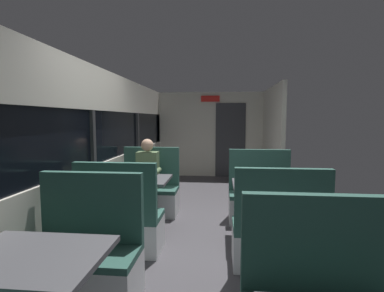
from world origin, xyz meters
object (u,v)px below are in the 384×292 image
at_px(dining_table_mid_window, 137,185).
at_px(bench_rear_aisle_facing_entry, 260,200).
at_px(bench_mid_window_facing_entry, 150,194).
at_px(seated_passenger, 148,183).
at_px(bench_rear_aisle_facing_end, 278,237).
at_px(dining_table_near_window, 31,270).
at_px(dining_table_rear_aisle, 268,192).
at_px(bench_mid_window_facing_end, 121,224).
at_px(bench_near_window_facing_entry, 85,263).
at_px(coffee_cup_primary, 124,176).

xyz_separation_m(dining_table_mid_window, bench_rear_aisle_facing_entry, (1.79, 0.50, -0.31)).
relative_size(bench_mid_window_facing_entry, bench_rear_aisle_facing_entry, 1.00).
xyz_separation_m(bench_rear_aisle_facing_entry, seated_passenger, (-1.79, 0.13, 0.21)).
height_order(bench_mid_window_facing_entry, seated_passenger, seated_passenger).
relative_size(bench_mid_window_facing_entry, bench_rear_aisle_facing_end, 1.00).
distance_m(bench_mid_window_facing_entry, seated_passenger, 0.22).
height_order(dining_table_near_window, dining_table_mid_window, same).
bearing_deg(dining_table_mid_window, dining_table_rear_aisle, -6.38).
height_order(dining_table_mid_window, bench_mid_window_facing_end, bench_mid_window_facing_end).
bearing_deg(bench_near_window_facing_entry, bench_rear_aisle_facing_end, 21.93).
xyz_separation_m(dining_table_near_window, dining_table_rear_aisle, (1.79, 2.12, 0.00)).
xyz_separation_m(bench_rear_aisle_facing_end, bench_rear_aisle_facing_entry, (0.00, 1.40, 0.00)).
relative_size(bench_mid_window_facing_entry, dining_table_rear_aisle, 1.22).
bearing_deg(bench_near_window_facing_entry, dining_table_mid_window, 90.00).
bearing_deg(dining_table_mid_window, bench_near_window_facing_entry, -90.00).
xyz_separation_m(bench_mid_window_facing_end, coffee_cup_primary, (-0.17, 0.64, 0.46)).
bearing_deg(bench_rear_aisle_facing_entry, bench_near_window_facing_entry, -130.18).
relative_size(bench_near_window_facing_entry, bench_rear_aisle_facing_entry, 1.00).
relative_size(dining_table_near_window, bench_mid_window_facing_end, 0.82).
height_order(dining_table_mid_window, bench_rear_aisle_facing_entry, bench_rear_aisle_facing_entry).
distance_m(dining_table_mid_window, bench_mid_window_facing_entry, 0.77).
bearing_deg(bench_mid_window_facing_end, dining_table_rear_aisle, 15.59).
xyz_separation_m(bench_rear_aisle_facing_end, coffee_cup_primary, (-1.96, 0.84, 0.46)).
bearing_deg(bench_mid_window_facing_entry, bench_rear_aisle_facing_end, -41.77).
bearing_deg(bench_rear_aisle_facing_entry, bench_rear_aisle_facing_end, -90.00).
distance_m(bench_mid_window_facing_end, bench_mid_window_facing_entry, 1.40).
height_order(bench_mid_window_facing_end, bench_rear_aisle_facing_entry, same).
bearing_deg(coffee_cup_primary, dining_table_rear_aisle, -4.10).
xyz_separation_m(bench_near_window_facing_entry, bench_rear_aisle_facing_end, (1.79, 0.72, 0.00)).
xyz_separation_m(bench_mid_window_facing_end, seated_passenger, (0.00, 1.33, 0.21)).
xyz_separation_m(dining_table_near_window, bench_rear_aisle_facing_entry, (1.79, 2.82, -0.31)).
xyz_separation_m(dining_table_rear_aisle, coffee_cup_primary, (-1.96, 0.14, 0.15)).
height_order(bench_near_window_facing_entry, bench_mid_window_facing_end, same).
relative_size(bench_mid_window_facing_entry, coffee_cup_primary, 12.22).
height_order(dining_table_near_window, bench_rear_aisle_facing_entry, bench_rear_aisle_facing_entry).
bearing_deg(bench_near_window_facing_entry, coffee_cup_primary, 96.38).
height_order(bench_near_window_facing_entry, bench_mid_window_facing_entry, same).
distance_m(dining_table_near_window, seated_passenger, 2.95).
bearing_deg(dining_table_rear_aisle, bench_mid_window_facing_end, -164.41).
relative_size(dining_table_near_window, bench_rear_aisle_facing_entry, 0.82).
bearing_deg(dining_table_mid_window, seated_passenger, 90.00).
xyz_separation_m(dining_table_near_window, bench_mid_window_facing_end, (0.00, 1.62, -0.31)).
xyz_separation_m(bench_mid_window_facing_entry, bench_rear_aisle_facing_entry, (1.79, -0.20, 0.00)).
relative_size(bench_mid_window_facing_end, dining_table_rear_aisle, 1.22).
relative_size(dining_table_rear_aisle, bench_rear_aisle_facing_end, 0.82).
bearing_deg(bench_near_window_facing_entry, dining_table_rear_aisle, 38.42).
bearing_deg(dining_table_rear_aisle, bench_near_window_facing_entry, -141.58).
bearing_deg(bench_rear_aisle_facing_end, bench_near_window_facing_entry, -158.07).
relative_size(dining_table_mid_window, bench_mid_window_facing_end, 0.82).
bearing_deg(bench_mid_window_facing_end, seated_passenger, 90.00).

